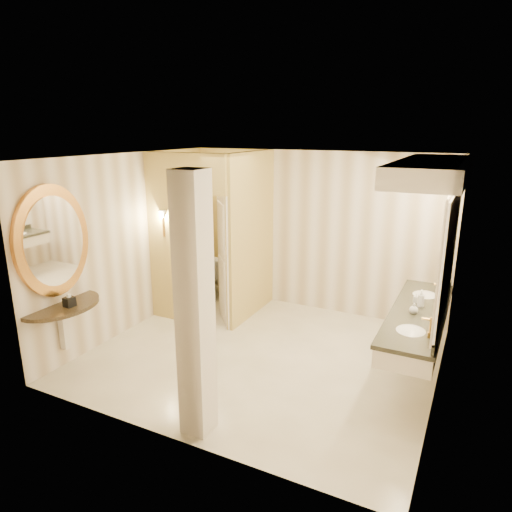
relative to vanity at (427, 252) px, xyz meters
The scene contains 16 objects.
floor 2.59m from the vanity, 168.57° to the right, with size 4.50×4.50×0.00m, color white.
ceiling 2.29m from the vanity, 168.57° to the right, with size 4.50×4.50×0.00m, color white.
wall_back 2.56m from the vanity, 141.05° to the left, with size 4.50×0.02×2.70m, color white.
wall_front 3.12m from the vanity, 129.51° to the right, with size 4.50×0.02×2.70m, color white.
wall_left 4.26m from the vanity, behind, with size 0.02×4.00×2.70m, color white.
wall_right 0.56m from the vanity, 55.91° to the right, with size 0.02×4.00×2.70m, color white.
toilet_closet 3.17m from the vanity, 169.77° to the left, with size 1.50×1.55×2.70m.
wall_sconce 3.91m from the vanity, behind, with size 0.14×0.14×0.42m.
vanity is the anchor object (origin of this frame).
console_shelf 4.57m from the vanity, 156.76° to the right, with size 1.09×1.09×1.99m.
pillar 2.86m from the vanity, 131.04° to the right, with size 0.29×0.29×2.70m, color white.
tissue_box 4.44m from the vanity, 155.64° to the right, with size 0.12×0.12×0.12m, color black.
toilet 4.18m from the vanity, 160.28° to the left, with size 0.46×0.81×0.83m, color white.
soap_bottle_a 0.75m from the vanity, 110.51° to the left, with size 0.05×0.06×0.12m, color beige.
soap_bottle_b 0.70m from the vanity, 122.91° to the right, with size 0.10×0.10×0.13m, color silver.
soap_bottle_c 0.65m from the vanity, 101.71° to the left, with size 0.09×0.09×0.23m, color #C6B28C.
Camera 1 is at (2.48, -5.17, 3.05)m, focal length 32.00 mm.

